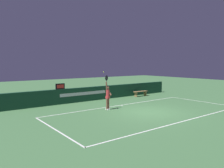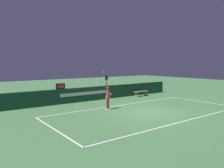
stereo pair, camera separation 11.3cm
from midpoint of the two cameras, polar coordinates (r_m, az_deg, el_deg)
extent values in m
plane|color=#447544|center=(14.00, 9.68, -7.21)|extent=(60.00, 60.00, 0.00)
cube|color=white|center=(15.98, 2.49, -5.55)|extent=(12.25, 0.08, 0.00)
cube|color=white|center=(12.37, 18.76, -9.11)|extent=(12.25, 0.08, 0.00)
cube|color=white|center=(10.63, -14.48, -11.39)|extent=(0.08, 5.50, 0.00)
cube|color=white|center=(18.86, 22.59, -4.27)|extent=(0.08, 5.50, 0.00)
cube|color=white|center=(15.87, 2.84, -5.63)|extent=(0.08, 0.30, 0.00)
cube|color=#153D29|center=(18.30, -3.47, -2.36)|extent=(15.93, 0.28, 1.13)
cube|color=silver|center=(17.45, -7.03, -2.47)|extent=(4.09, 0.01, 0.24)
cube|color=black|center=(16.63, -13.13, -0.59)|extent=(0.68, 0.12, 0.42)
cube|color=red|center=(16.57, -13.04, -0.61)|extent=(0.53, 0.01, 0.26)
cylinder|color=brown|center=(14.46, -0.73, -5.15)|extent=(0.11, 0.11, 0.78)
cylinder|color=brown|center=(14.36, -1.10, -5.23)|extent=(0.11, 0.11, 0.78)
cube|color=white|center=(14.51, -0.67, -6.53)|extent=(0.14, 0.25, 0.07)
cube|color=white|center=(14.42, -1.04, -6.62)|extent=(0.14, 0.25, 0.07)
cylinder|color=#DA3A3E|center=(14.30, -0.92, -2.57)|extent=(0.21, 0.21, 0.55)
cube|color=#DA3A3E|center=(14.34, -0.92, -3.50)|extent=(0.27, 0.23, 0.16)
sphere|color=brown|center=(14.25, -0.92, -0.98)|extent=(0.21, 0.21, 0.21)
cylinder|color=brown|center=(14.16, -1.21, -0.47)|extent=(0.16, 0.12, 0.52)
cylinder|color=brown|center=(14.32, -0.46, -2.18)|extent=(0.16, 0.37, 0.43)
ellipsoid|color=black|center=(14.12, -1.21, 1.58)|extent=(0.29, 0.09, 0.35)
cylinder|color=black|center=(14.13, -1.21, 0.81)|extent=(0.03, 0.03, 0.18)
sphere|color=#C4E02D|center=(14.11, -1.98, 3.17)|extent=(0.07, 0.07, 0.07)
cube|color=olive|center=(20.32, 7.76, -1.94)|extent=(1.54, 0.41, 0.05)
cube|color=olive|center=(19.97, 6.52, -2.71)|extent=(0.07, 0.32, 0.45)
cube|color=olive|center=(20.74, 8.93, -2.44)|extent=(0.07, 0.32, 0.45)
camera|label=1|loc=(0.06, -89.77, 0.02)|focal=35.03mm
camera|label=2|loc=(0.06, 90.23, -0.02)|focal=35.03mm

